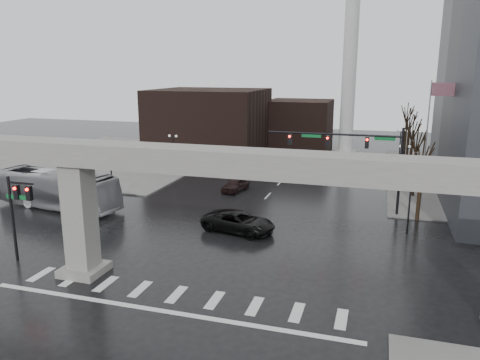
{
  "coord_description": "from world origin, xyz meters",
  "views": [
    {
      "loc": [
        10.96,
        -24.14,
        13.05
      ],
      "look_at": [
        0.59,
        10.0,
        4.5
      ],
      "focal_mm": 35.0,
      "sensor_mm": 36.0,
      "label": 1
    }
  ],
  "objects_px": {
    "signal_mast_arm": "(357,150)",
    "pickup_truck": "(238,222)",
    "city_bus": "(58,189)",
    "far_car": "(236,185)"
  },
  "relations": [
    {
      "from": "signal_mast_arm",
      "to": "pickup_truck",
      "type": "xyz_separation_m",
      "value": [
        -8.69,
        -8.28,
        -4.98
      ]
    },
    {
      "from": "signal_mast_arm",
      "to": "city_bus",
      "type": "xyz_separation_m",
      "value": [
        -27.17,
        -6.8,
        -3.99
      ]
    },
    {
      "from": "pickup_truck",
      "to": "far_car",
      "type": "bearing_deg",
      "value": 30.39
    },
    {
      "from": "signal_mast_arm",
      "to": "city_bus",
      "type": "bearing_deg",
      "value": -165.95
    },
    {
      "from": "city_bus",
      "to": "pickup_truck",
      "type": "bearing_deg",
      "value": -85.96
    },
    {
      "from": "city_bus",
      "to": "far_car",
      "type": "xyz_separation_m",
      "value": [
        14.34,
        10.92,
        -1.11
      ]
    },
    {
      "from": "signal_mast_arm",
      "to": "city_bus",
      "type": "distance_m",
      "value": 28.29
    },
    {
      "from": "signal_mast_arm",
      "to": "pickup_truck",
      "type": "distance_m",
      "value": 13.0
    },
    {
      "from": "pickup_truck",
      "to": "far_car",
      "type": "distance_m",
      "value": 13.08
    },
    {
      "from": "signal_mast_arm",
      "to": "city_bus",
      "type": "height_order",
      "value": "signal_mast_arm"
    }
  ]
}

